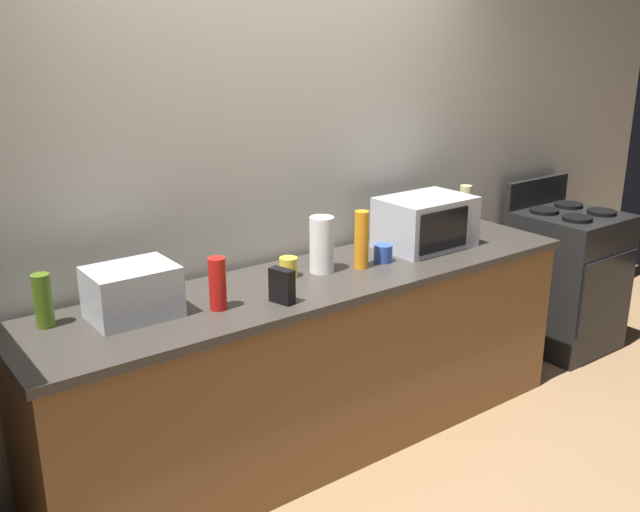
{
  "coord_description": "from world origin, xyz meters",
  "views": [
    {
      "loc": [
        -1.87,
        -2.1,
        2.0
      ],
      "look_at": [
        0.0,
        0.4,
        1.0
      ],
      "focal_mm": 39.47,
      "sensor_mm": 36.0,
      "label": 1
    }
  ],
  "objects": [
    {
      "name": "ground_plane",
      "position": [
        0.0,
        0.0,
        0.0
      ],
      "size": [
        8.0,
        8.0,
        0.0
      ],
      "primitive_type": "plane",
      "color": "#93704C"
    },
    {
      "name": "back_wall",
      "position": [
        0.0,
        0.81,
        1.35
      ],
      "size": [
        6.4,
        0.1,
        2.7
      ],
      "primitive_type": "cube",
      "color": "beige",
      "rests_on": "ground_plane"
    },
    {
      "name": "counter_run",
      "position": [
        0.0,
        0.4,
        0.45
      ],
      "size": [
        2.84,
        0.64,
        0.9
      ],
      "color": "brown",
      "rests_on": "ground_plane"
    },
    {
      "name": "stove_range",
      "position": [
        2.0,
        0.4,
        0.46
      ],
      "size": [
        0.6,
        0.61,
        1.08
      ],
      "color": "black",
      "rests_on": "ground_plane"
    },
    {
      "name": "microwave",
      "position": [
        0.73,
        0.45,
        1.04
      ],
      "size": [
        0.48,
        0.35,
        0.27
      ],
      "color": "#B7BABF",
      "rests_on": "counter_run"
    },
    {
      "name": "toaster_oven",
      "position": [
        -0.89,
        0.46,
        1.01
      ],
      "size": [
        0.34,
        0.26,
        0.21
      ],
      "primitive_type": "cube",
      "color": "#B7BABF",
      "rests_on": "counter_run"
    },
    {
      "name": "paper_towel_roll",
      "position": [
        0.05,
        0.45,
        1.04
      ],
      "size": [
        0.12,
        0.12,
        0.27
      ],
      "primitive_type": "cylinder",
      "color": "white",
      "rests_on": "counter_run"
    },
    {
      "name": "cordless_phone",
      "position": [
        -0.33,
        0.23,
        0.98
      ],
      "size": [
        0.08,
        0.12,
        0.15
      ],
      "primitive_type": "cube",
      "rotation": [
        0.0,
        0.0,
        0.26
      ],
      "color": "black",
      "rests_on": "counter_run"
    },
    {
      "name": "bottle_vinegar",
      "position": [
        1.07,
        0.48,
        1.04
      ],
      "size": [
        0.07,
        0.07,
        0.29
      ],
      "primitive_type": "cylinder",
      "color": "beige",
      "rests_on": "counter_run"
    },
    {
      "name": "bottle_olive_oil",
      "position": [
        -1.21,
        0.57,
        1.01
      ],
      "size": [
        0.07,
        0.07,
        0.21
      ],
      "primitive_type": "cylinder",
      "color": "#4C6B19",
      "rests_on": "counter_run"
    },
    {
      "name": "bottle_hot_sauce",
      "position": [
        -0.58,
        0.32,
        1.01
      ],
      "size": [
        0.07,
        0.07,
        0.22
      ],
      "primitive_type": "cylinder",
      "color": "red",
      "rests_on": "counter_run"
    },
    {
      "name": "bottle_dish_soap",
      "position": [
        0.24,
        0.38,
        1.04
      ],
      "size": [
        0.07,
        0.07,
        0.28
      ],
      "primitive_type": "cylinder",
      "color": "orange",
      "rests_on": "counter_run"
    },
    {
      "name": "mug_blue",
      "position": [
        0.38,
        0.39,
        0.94
      ],
      "size": [
        0.09,
        0.09,
        0.09
      ],
      "primitive_type": "cylinder",
      "color": "#2D4CB2",
      "rests_on": "counter_run"
    },
    {
      "name": "mug_yellow",
      "position": [
        -0.12,
        0.48,
        0.95
      ],
      "size": [
        0.08,
        0.08,
        0.09
      ],
      "primitive_type": "cylinder",
      "color": "yellow",
      "rests_on": "counter_run"
    }
  ]
}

